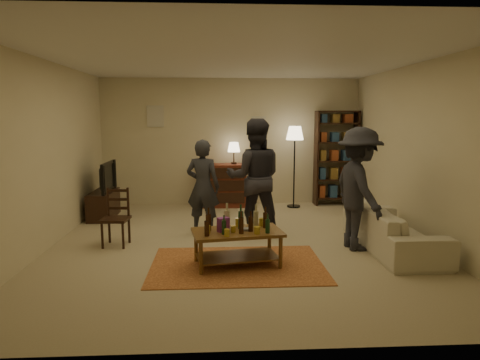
{
  "coord_description": "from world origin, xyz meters",
  "views": [
    {
      "loc": [
        -0.32,
        -6.23,
        1.89
      ],
      "look_at": [
        0.03,
        0.1,
        0.95
      ],
      "focal_mm": 32.0,
      "sensor_mm": 36.0,
      "label": 1
    }
  ],
  "objects": [
    {
      "name": "floor",
      "position": [
        0.0,
        0.0,
        0.0
      ],
      "size": [
        6.0,
        6.0,
        0.0
      ],
      "primitive_type": "plane",
      "color": "#C6B793",
      "rests_on": "ground"
    },
    {
      "name": "room_shell",
      "position": [
        -0.65,
        2.98,
        1.81
      ],
      "size": [
        6.0,
        6.0,
        6.0
      ],
      "color": "beige",
      "rests_on": "ground"
    },
    {
      "name": "rug",
      "position": [
        -0.06,
        -0.97,
        0.01
      ],
      "size": [
        2.2,
        1.5,
        0.01
      ],
      "primitive_type": "cube",
      "color": "#944420",
      "rests_on": "ground"
    },
    {
      "name": "coffee_table",
      "position": [
        -0.06,
        -0.97,
        0.4
      ],
      "size": [
        1.2,
        0.79,
        0.8
      ],
      "rotation": [
        0.0,
        0.0,
        0.16
      ],
      "color": "brown",
      "rests_on": "ground"
    },
    {
      "name": "dining_chair",
      "position": [
        -1.8,
        0.03,
        0.45
      ],
      "size": [
        0.41,
        0.41,
        0.87
      ],
      "rotation": [
        0.0,
        0.0,
        -0.09
      ],
      "color": "#301D10",
      "rests_on": "ground"
    },
    {
      "name": "tv_stand",
      "position": [
        -2.44,
        1.8,
        0.38
      ],
      "size": [
        0.4,
        1.0,
        1.06
      ],
      "color": "#301D10",
      "rests_on": "ground"
    },
    {
      "name": "dresser",
      "position": [
        -0.19,
        2.71,
        0.48
      ],
      "size": [
        1.0,
        0.5,
        1.36
      ],
      "color": "maroon",
      "rests_on": "ground"
    },
    {
      "name": "bookshelf",
      "position": [
        2.25,
        2.78,
        1.03
      ],
      "size": [
        0.9,
        0.34,
        2.02
      ],
      "color": "#301D10",
      "rests_on": "ground"
    },
    {
      "name": "floor_lamp",
      "position": [
        1.31,
        2.55,
        1.44
      ],
      "size": [
        0.36,
        0.36,
        1.7
      ],
      "color": "black",
      "rests_on": "ground"
    },
    {
      "name": "sofa",
      "position": [
        2.2,
        -0.4,
        0.3
      ],
      "size": [
        0.81,
        2.08,
        0.61
      ],
      "primitive_type": "imported",
      "rotation": [
        0.0,
        0.0,
        1.57
      ],
      "color": "beige",
      "rests_on": "ground"
    },
    {
      "name": "person_left",
      "position": [
        -0.54,
        0.63,
        0.77
      ],
      "size": [
        0.65,
        0.52,
        1.54
      ],
      "primitive_type": "imported",
      "rotation": [
        0.0,
        0.0,
        2.83
      ],
      "color": "#292A31",
      "rests_on": "ground"
    },
    {
      "name": "person_right",
      "position": [
        0.28,
        0.46,
        0.93
      ],
      "size": [
        0.94,
        0.74,
        1.87
      ],
      "primitive_type": "imported",
      "rotation": [
        0.0,
        0.0,
        3.1
      ],
      "color": "#27262E",
      "rests_on": "ground"
    },
    {
      "name": "person_by_sofa",
      "position": [
        1.7,
        -0.35,
        0.88
      ],
      "size": [
        0.78,
        1.2,
        1.75
      ],
      "primitive_type": "imported",
      "rotation": [
        0.0,
        0.0,
        1.69
      ],
      "color": "#282830",
      "rests_on": "ground"
    }
  ]
}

